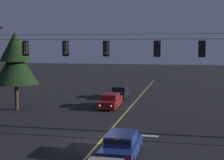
% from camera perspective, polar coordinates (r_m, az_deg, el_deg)
% --- Properties ---
extents(ground_plane, '(180.00, 180.00, 0.00)m').
position_cam_1_polar(ground_plane, '(21.76, -2.44, -10.76)').
color(ground_plane, black).
extents(lane_centre_stripe, '(0.14, 60.00, 0.01)m').
position_cam_1_polar(lane_centre_stripe, '(30.67, 1.95, -5.84)').
color(lane_centre_stripe, '#D1C64C').
rests_on(lane_centre_stripe, ground).
extents(stop_bar_paint, '(3.40, 0.36, 0.01)m').
position_cam_1_polar(stop_bar_paint, '(24.03, 3.69, -9.15)').
color(stop_bar_paint, silver).
rests_on(stop_bar_paint, ground).
extents(signal_span_assembly, '(19.92, 0.32, 8.02)m').
position_cam_1_polar(signal_span_assembly, '(24.23, -0.49, 1.00)').
color(signal_span_assembly, '#2D2116').
rests_on(signal_span_assembly, ground).
extents(traffic_light_leftmost, '(0.48, 0.41, 1.22)m').
position_cam_1_polar(traffic_light_leftmost, '(26.27, -14.37, 5.13)').
color(traffic_light_leftmost, black).
extents(traffic_light_left_inner, '(0.48, 0.41, 1.22)m').
position_cam_1_polar(traffic_light_left_inner, '(25.04, -7.87, 5.23)').
color(traffic_light_left_inner, black).
extents(traffic_light_centre, '(0.48, 0.41, 1.22)m').
position_cam_1_polar(traffic_light_centre, '(24.18, -1.07, 5.26)').
color(traffic_light_centre, black).
extents(traffic_light_right_inner, '(0.48, 0.41, 1.22)m').
position_cam_1_polar(traffic_light_right_inner, '(23.63, 7.51, 5.20)').
color(traffic_light_right_inner, black).
extents(traffic_light_rightmost, '(0.48, 0.41, 1.22)m').
position_cam_1_polar(traffic_light_rightmost, '(23.58, 14.80, 5.05)').
color(traffic_light_rightmost, black).
extents(car_waiting_near_lane, '(1.80, 4.33, 1.39)m').
position_cam_1_polar(car_waiting_near_lane, '(19.30, 1.55, -10.93)').
color(car_waiting_near_lane, navy).
rests_on(car_waiting_near_lane, ground).
extents(car_oncoming_lead, '(1.80, 4.42, 1.39)m').
position_cam_1_polar(car_oncoming_lead, '(34.02, -0.33, -3.57)').
color(car_oncoming_lead, maroon).
rests_on(car_oncoming_lead, ground).
extents(car_oncoming_trailing, '(1.80, 4.42, 1.39)m').
position_cam_1_polar(car_oncoming_trailing, '(40.14, 1.32, -2.12)').
color(car_oncoming_trailing, black).
rests_on(car_oncoming_trailing, ground).
extents(tree_verge_near, '(4.33, 4.33, 7.49)m').
position_cam_1_polar(tree_verge_near, '(33.73, -15.81, 3.15)').
color(tree_verge_near, '#332316').
rests_on(tree_verge_near, ground).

